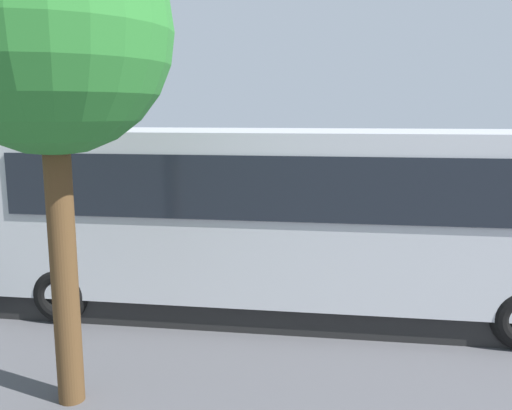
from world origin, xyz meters
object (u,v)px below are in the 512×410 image
(stunt_motorcycle, at_px, (168,204))
(spectator_centre, at_px, (248,223))
(traffic_cone, at_px, (217,218))
(tree_left, at_px, (48,14))
(spectator_far_left, at_px, (357,227))
(parked_motorcycle_silver, at_px, (424,261))
(tour_bus, at_px, (285,221))
(spectator_left, at_px, (294,228))

(stunt_motorcycle, bearing_deg, spectator_centre, 127.85)
(spectator_centre, xyz_separation_m, traffic_cone, (1.71, -3.98, -0.72))
(tree_left, bearing_deg, spectator_centre, -100.13)
(spectator_far_left, bearing_deg, parked_motorcycle_silver, 166.74)
(traffic_cone, relative_size, tree_left, 0.10)
(tour_bus, height_order, traffic_cone, tour_bus)
(tree_left, bearing_deg, spectator_left, -109.95)
(stunt_motorcycle, relative_size, tree_left, 0.32)
(tour_bus, bearing_deg, traffic_cone, -66.90)
(tour_bus, bearing_deg, tree_left, 57.36)
(spectator_left, height_order, parked_motorcycle_silver, spectator_left)
(tour_bus, relative_size, spectator_centre, 6.18)
(stunt_motorcycle, bearing_deg, tree_left, 102.44)
(spectator_left, xyz_separation_m, spectator_centre, (1.07, -0.22, 0.04))
(spectator_far_left, bearing_deg, tour_bus, 60.92)
(spectator_far_left, bearing_deg, spectator_centre, -8.16)
(parked_motorcycle_silver, xyz_separation_m, tree_left, (4.99, 5.58, 4.16))
(spectator_far_left, relative_size, stunt_motorcycle, 0.90)
(stunt_motorcycle, bearing_deg, parked_motorcycle_silver, 144.90)
(spectator_left, xyz_separation_m, stunt_motorcycle, (4.56, -4.71, -0.37))
(tour_bus, height_order, spectator_left, tour_bus)
(spectator_left, bearing_deg, tree_left, 70.05)
(parked_motorcycle_silver, bearing_deg, tour_bus, 36.78)
(tour_bus, relative_size, spectator_left, 6.40)
(spectator_far_left, bearing_deg, spectator_left, -5.31)
(spectator_far_left, bearing_deg, stunt_motorcycle, -39.12)
(tour_bus, xyz_separation_m, parked_motorcycle_silver, (-2.72, -2.04, -1.16))
(parked_motorcycle_silver, distance_m, tree_left, 8.56)
(stunt_motorcycle, height_order, tree_left, tree_left)
(parked_motorcycle_silver, xyz_separation_m, stunt_motorcycle, (7.36, -5.17, 0.13))
(traffic_cone, bearing_deg, tour_bus, 113.10)
(parked_motorcycle_silver, relative_size, stunt_motorcycle, 1.03)
(spectator_left, distance_m, tree_left, 7.39)
(spectator_far_left, height_order, traffic_cone, spectator_far_left)
(tour_bus, bearing_deg, stunt_motorcycle, -57.25)
(tree_left, bearing_deg, stunt_motorcycle, -77.56)
(parked_motorcycle_silver, bearing_deg, tree_left, 48.17)
(spectator_centre, distance_m, tree_left, 7.31)
(spectator_left, distance_m, spectator_centre, 1.10)
(spectator_centre, relative_size, traffic_cone, 2.74)
(spectator_centre, distance_m, parked_motorcycle_silver, 3.97)
(stunt_motorcycle, xyz_separation_m, traffic_cone, (-1.78, 0.51, -0.31))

